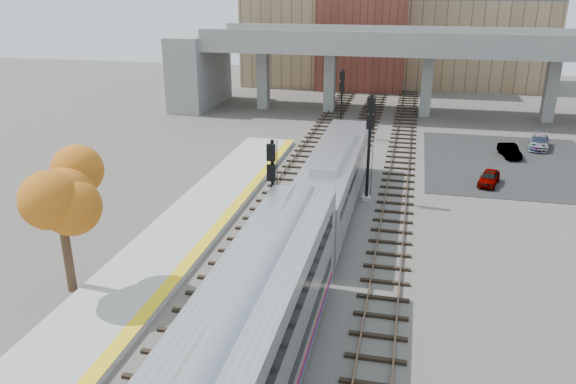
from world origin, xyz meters
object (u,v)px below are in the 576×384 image
at_px(tree, 58,191).
at_px(car_a, 489,178).
at_px(signal_mast_mid, 369,149).
at_px(car_b, 510,151).
at_px(signal_mast_far, 341,105).
at_px(locomotive, 334,178).
at_px(signal_mast_near, 272,205).
at_px(car_c, 539,142).

bearing_deg(tree, car_a, 43.52).
xyz_separation_m(signal_mast_mid, car_b, (11.16, 13.10, -3.16)).
bearing_deg(signal_mast_far, car_b, -13.49).
bearing_deg(car_b, car_a, -117.96).
bearing_deg(signal_mast_far, locomotive, -83.71).
height_order(signal_mast_mid, car_b, signal_mast_mid).
height_order(locomotive, signal_mast_mid, signal_mast_mid).
relative_size(signal_mast_near, signal_mast_far, 1.04).
distance_m(car_b, car_c, 4.54).
height_order(signal_mast_mid, signal_mast_far, signal_mast_mid).
distance_m(locomotive, signal_mast_far, 19.18).
bearing_deg(car_a, locomotive, -129.51).
height_order(car_b, car_c, car_c).
distance_m(car_a, car_c, 12.54).
distance_m(signal_mast_far, tree, 33.46).
height_order(signal_mast_far, car_c, signal_mast_far).
relative_size(signal_mast_mid, car_b, 2.21).
bearing_deg(signal_mast_far, signal_mast_mid, -76.25).
relative_size(car_a, car_b, 0.95).
distance_m(signal_mast_far, car_b, 15.90).
bearing_deg(signal_mast_near, car_b, 56.94).
height_order(signal_mast_far, tree, tree).
distance_m(signal_mast_far, car_a, 17.40).
xyz_separation_m(tree, car_a, (21.72, 20.63, -4.63)).
distance_m(locomotive, car_b, 20.31).
bearing_deg(locomotive, car_a, 35.11).
height_order(signal_mast_mid, car_a, signal_mast_mid).
xyz_separation_m(locomotive, car_c, (16.18, 18.76, -1.65)).
bearing_deg(signal_mast_mid, car_c, 49.28).
relative_size(signal_mast_far, car_b, 1.95).
bearing_deg(car_a, signal_mast_far, 153.26).
height_order(signal_mast_far, car_b, signal_mast_far).
bearing_deg(car_a, car_c, 79.28).
xyz_separation_m(signal_mast_mid, tree, (-13.05, -15.42, 1.46)).
bearing_deg(car_c, car_b, -119.18).
bearing_deg(car_a, tree, -121.09).
xyz_separation_m(tree, car_c, (27.24, 31.89, -4.58)).
bearing_deg(signal_mast_near, signal_mast_mid, 68.40).
relative_size(signal_mast_near, signal_mast_mid, 0.92).
distance_m(signal_mast_mid, signal_mast_far, 17.26).
bearing_deg(car_a, signal_mast_near, -113.97).
relative_size(locomotive, car_a, 5.97).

